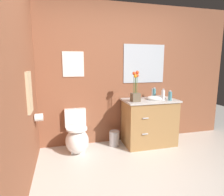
{
  "coord_description": "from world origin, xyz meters",
  "views": [
    {
      "loc": [
        -0.94,
        -1.69,
        1.44
      ],
      "look_at": [
        -0.14,
        1.32,
        0.89
      ],
      "focal_mm": 30.83,
      "sensor_mm": 36.0,
      "label": 1
    }
  ],
  "objects": [
    {
      "name": "toilet",
      "position": [
        -0.73,
        1.39,
        0.24
      ],
      "size": [
        0.38,
        0.59,
        0.69
      ],
      "color": "white",
      "rests_on": "ground_plane"
    },
    {
      "name": "wall_back",
      "position": [
        0.2,
        1.69,
        1.25
      ],
      "size": [
        4.19,
        0.05,
        2.5
      ],
      "primitive_type": "cube",
      "color": "brown",
      "rests_on": "ground_plane"
    },
    {
      "name": "flower_vase",
      "position": [
        0.25,
        1.27,
        0.99
      ],
      "size": [
        0.14,
        0.14,
        0.51
      ],
      "color": "brown",
      "rests_on": "vanity_cabinet"
    },
    {
      "name": "lotion_bottle",
      "position": [
        0.65,
        1.39,
        0.92
      ],
      "size": [
        0.06,
        0.06,
        0.21
      ],
      "color": "teal",
      "rests_on": "vanity_cabinet"
    },
    {
      "name": "trash_bin",
      "position": [
        -0.06,
        1.45,
        0.14
      ],
      "size": [
        0.18,
        0.18,
        0.27
      ],
      "color": "#B7B7BC",
      "rests_on": "ground_plane"
    },
    {
      "name": "vanity_cabinet",
      "position": [
        0.57,
        1.37,
        0.43
      ],
      "size": [
        0.94,
        0.56,
        1.01
      ],
      "color": "#9E7242",
      "rests_on": "ground_plane"
    },
    {
      "name": "wall_poster",
      "position": [
        -0.73,
        1.66,
        1.44
      ],
      "size": [
        0.35,
        0.01,
        0.42
      ],
      "primitive_type": "cube",
      "color": "silver"
    },
    {
      "name": "wall_left",
      "position": [
        -1.37,
        0.5,
        1.25
      ],
      "size": [
        0.05,
        4.67,
        2.5
      ],
      "primitive_type": "cube",
      "color": "brown",
      "rests_on": "ground_plane"
    },
    {
      "name": "soap_bottle",
      "position": [
        0.87,
        1.21,
        0.9
      ],
      "size": [
        0.06,
        0.06,
        0.17
      ],
      "color": "teal",
      "rests_on": "vanity_cabinet"
    },
    {
      "name": "toilet_paper_roll",
      "position": [
        -1.28,
        1.2,
        0.68
      ],
      "size": [
        0.11,
        0.11,
        0.11
      ],
      "primitive_type": "cylinder",
      "rotation": [
        0.0,
        1.57,
        0.0
      ],
      "color": "white"
    },
    {
      "name": "hanging_towel",
      "position": [
        -1.33,
        0.87,
        1.1
      ],
      "size": [
        0.03,
        0.28,
        0.52
      ],
      "primitive_type": "cube",
      "color": "tan"
    },
    {
      "name": "wall_mirror",
      "position": [
        0.57,
        1.66,
        1.45
      ],
      "size": [
        0.8,
        0.01,
        0.7
      ],
      "primitive_type": "cube",
      "color": "#B2BCC6"
    },
    {
      "name": "hand_wash_bottle",
      "position": [
        0.76,
        1.26,
        0.92
      ],
      "size": [
        0.06,
        0.06,
        0.2
      ],
      "color": "white",
      "rests_on": "vanity_cabinet"
    }
  ]
}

